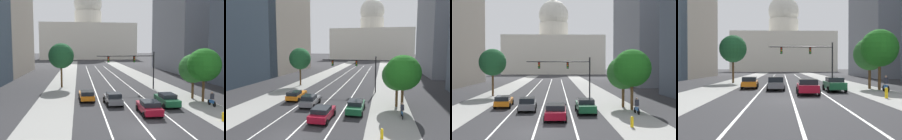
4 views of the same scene
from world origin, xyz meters
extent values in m
plane|color=#2B2B2D|center=(0.00, 40.00, 0.00)|extent=(400.00, 400.00, 0.00)
cube|color=gray|center=(-8.72, 35.00, 0.01)|extent=(4.88, 130.00, 0.01)
cube|color=gray|center=(8.72, 35.00, 0.01)|extent=(4.88, 130.00, 0.01)
cube|color=white|center=(-3.14, 25.00, 0.01)|extent=(0.16, 90.00, 0.01)
cube|color=white|center=(0.00, 25.00, 0.01)|extent=(0.16, 90.00, 0.01)
cube|color=white|center=(3.14, 25.00, 0.01)|extent=(0.16, 90.00, 0.01)
cube|color=gray|center=(28.81, 49.67, 15.56)|extent=(19.31, 26.46, 31.13)
cube|color=beige|center=(0.00, 127.78, 9.87)|extent=(51.73, 29.48, 19.75)
cylinder|color=beige|center=(0.00, 127.78, 23.59)|extent=(15.53, 15.53, 7.69)
sphere|color=beige|center=(0.00, 127.78, 31.87)|extent=(16.13, 16.13, 16.13)
cylinder|color=beige|center=(0.00, 127.78, 39.13)|extent=(2.90, 2.90, 4.03)
cube|color=#14512D|center=(4.71, 8.17, 0.67)|extent=(1.79, 4.62, 0.70)
cube|color=black|center=(4.71, 7.98, 1.26)|extent=(1.64, 2.13, 0.48)
cylinder|color=black|center=(3.82, 9.74, 0.32)|extent=(0.22, 0.64, 0.64)
cylinder|color=black|center=(5.59, 9.74, 0.32)|extent=(0.22, 0.64, 0.64)
cylinder|color=black|center=(3.83, 6.60, 0.32)|extent=(0.22, 0.64, 0.64)
cylinder|color=black|center=(5.60, 6.61, 0.32)|extent=(0.22, 0.64, 0.64)
cube|color=slate|center=(-1.57, 9.75, 0.64)|extent=(1.94, 4.40, 0.63)
cube|color=black|center=(-1.55, 9.24, 1.22)|extent=(1.70, 2.07, 0.55)
cylinder|color=black|center=(-2.51, 11.18, 0.32)|extent=(0.25, 0.65, 0.64)
cylinder|color=black|center=(-0.76, 11.26, 0.32)|extent=(0.25, 0.65, 0.64)
cylinder|color=black|center=(-2.37, 8.24, 0.32)|extent=(0.25, 0.65, 0.64)
cylinder|color=black|center=(-0.63, 8.32, 0.32)|extent=(0.25, 0.65, 0.64)
cube|color=orange|center=(-4.71, 12.49, 0.62)|extent=(1.93, 4.50, 0.59)
cube|color=black|center=(-4.66, 11.53, 1.16)|extent=(1.69, 2.19, 0.49)
cylinder|color=black|center=(-5.64, 13.96, 0.32)|extent=(0.25, 0.65, 0.64)
cylinder|color=black|center=(-3.92, 14.04, 0.32)|extent=(0.25, 0.65, 0.64)
cylinder|color=black|center=(-5.50, 10.95, 0.32)|extent=(0.25, 0.65, 0.64)
cylinder|color=black|center=(-3.77, 11.03, 0.32)|extent=(0.25, 0.65, 0.64)
cube|color=maroon|center=(1.57, 4.87, 0.65)|extent=(1.92, 4.50, 0.66)
cube|color=black|center=(1.56, 4.52, 1.22)|extent=(1.74, 2.19, 0.49)
cylinder|color=black|center=(0.67, 6.40, 0.32)|extent=(0.23, 0.64, 0.64)
cylinder|color=black|center=(2.52, 6.37, 0.32)|extent=(0.23, 0.64, 0.64)
cylinder|color=black|center=(0.62, 3.36, 0.32)|extent=(0.23, 0.64, 0.64)
cylinder|color=black|center=(2.47, 3.34, 0.32)|extent=(0.23, 0.64, 0.64)
cylinder|color=black|center=(6.58, 19.73, 3.09)|extent=(0.20, 0.20, 6.18)
cylinder|color=black|center=(1.88, 19.73, 5.52)|extent=(9.39, 0.14, 0.14)
cube|color=black|center=(3.29, 19.73, 4.97)|extent=(0.32, 0.28, 0.96)
sphere|color=red|center=(3.29, 19.58, 5.27)|extent=(0.20, 0.20, 0.20)
sphere|color=orange|center=(3.29, 19.58, 4.97)|extent=(0.20, 0.20, 0.20)
sphere|color=green|center=(3.29, 19.58, 4.67)|extent=(0.20, 0.20, 0.20)
cube|color=black|center=(-0.94, 19.73, 4.97)|extent=(0.32, 0.28, 0.96)
sphere|color=red|center=(-0.94, 19.58, 5.27)|extent=(0.20, 0.20, 0.20)
sphere|color=orange|center=(-0.94, 19.58, 4.97)|extent=(0.20, 0.20, 0.20)
sphere|color=green|center=(-0.94, 19.58, 4.67)|extent=(0.20, 0.20, 0.20)
cylinder|color=yellow|center=(7.80, 1.42, 0.35)|extent=(0.26, 0.26, 0.70)
sphere|color=yellow|center=(7.80, 1.42, 0.78)|extent=(0.26, 0.26, 0.26)
cylinder|color=yellow|center=(7.80, 1.26, 0.39)|extent=(0.10, 0.12, 0.10)
cylinder|color=black|center=(9.95, 6.73, 0.33)|extent=(0.08, 0.66, 0.66)
cylinder|color=black|center=(9.90, 7.77, 0.33)|extent=(0.08, 0.66, 0.66)
cube|color=#1959B2|center=(9.93, 7.25, 0.55)|extent=(0.11, 1.00, 0.36)
cube|color=#262833|center=(9.93, 7.20, 1.18)|extent=(0.37, 0.30, 0.64)
sphere|color=tan|center=(9.93, 7.27, 1.61)|extent=(0.22, 0.22, 0.22)
cylinder|color=#51381E|center=(10.11, 9.73, 1.62)|extent=(0.32, 0.32, 3.24)
sphere|color=#1E671C|center=(10.11, 9.73, 4.72)|extent=(4.23, 4.23, 4.23)
cylinder|color=#51381E|center=(9.59, 11.63, 1.38)|extent=(0.32, 0.32, 2.75)
sphere|color=#2C6A2B|center=(9.59, 11.63, 4.12)|extent=(3.89, 3.89, 3.89)
cylinder|color=#51381E|center=(-8.63, 23.41, 1.97)|extent=(0.32, 0.32, 3.94)
sphere|color=#205A2F|center=(-8.63, 23.41, 5.46)|extent=(4.34, 4.34, 4.34)
camera|label=1|loc=(-5.65, -19.98, 7.05)|focal=40.00mm
camera|label=2|loc=(7.75, -15.75, 7.69)|focal=33.21mm
camera|label=3|loc=(1.67, -20.34, 5.16)|focal=43.42mm
camera|label=4|loc=(-0.83, -21.68, 2.65)|focal=45.29mm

